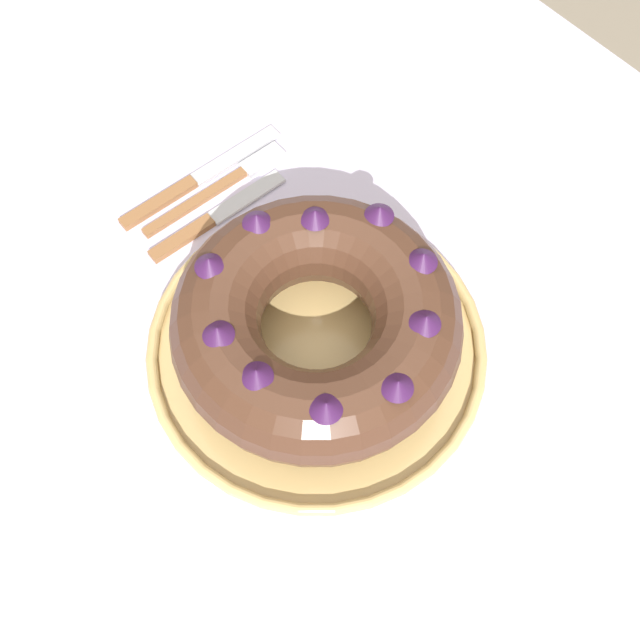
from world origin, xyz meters
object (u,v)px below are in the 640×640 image
at_px(serving_dish, 320,345).
at_px(fork, 225,183).
at_px(cake_knife, 209,221).
at_px(serving_knife, 191,183).
at_px(bundt_cake, 320,320).

bearing_deg(serving_dish, fork, 167.92).
bearing_deg(cake_knife, serving_dish, -3.52).
height_order(serving_dish, serving_knife, serving_dish).
relative_size(serving_knife, cake_knife, 1.22).
bearing_deg(serving_knife, serving_dish, -0.83).
bearing_deg(bundt_cake, fork, 167.93).
distance_m(fork, cake_knife, 0.06).
relative_size(bundt_cake, fork, 1.45).
distance_m(serving_dish, serving_knife, 0.27).
bearing_deg(fork, serving_dish, -16.84).
xyz_separation_m(bundt_cake, cake_knife, (-0.21, 0.00, -0.07)).
relative_size(serving_dish, bundt_cake, 1.23).
height_order(serving_dish, bundt_cake, bundt_cake).
bearing_deg(bundt_cake, serving_knife, 175.63).
bearing_deg(bundt_cake, serving_dish, -87.71).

